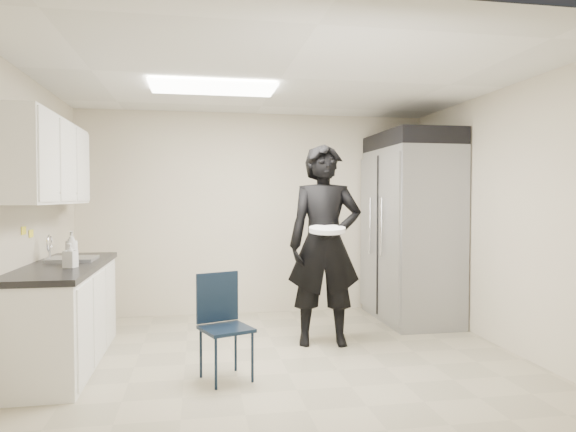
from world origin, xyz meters
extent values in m
plane|color=tan|center=(0.00, 0.00, 0.00)|extent=(4.50, 4.50, 0.00)
plane|color=silver|center=(0.00, 0.00, 2.60)|extent=(4.50, 4.50, 0.00)
plane|color=beige|center=(0.00, 2.00, 1.30)|extent=(4.50, 0.00, 4.50)
plane|color=beige|center=(-2.25, 0.00, 1.30)|extent=(0.00, 4.00, 4.00)
plane|color=beige|center=(2.25, 0.00, 1.30)|extent=(0.00, 4.00, 4.00)
cube|color=white|center=(-0.60, 0.40, 2.57)|extent=(1.20, 0.60, 0.02)
cube|color=silver|center=(-1.95, 0.20, 0.43)|extent=(0.60, 1.90, 0.86)
cube|color=black|center=(-1.95, 0.20, 0.89)|extent=(0.64, 1.95, 0.05)
cube|color=gray|center=(-1.93, 0.45, 0.87)|extent=(0.42, 0.40, 0.14)
cylinder|color=silver|center=(-2.13, 0.45, 1.02)|extent=(0.02, 0.02, 0.24)
cube|color=silver|center=(-2.08, 0.20, 1.83)|extent=(0.35, 1.80, 0.75)
cube|color=black|center=(-2.14, 1.35, 1.62)|extent=(0.22, 0.30, 0.35)
cube|color=yellow|center=(-2.24, 0.10, 1.22)|extent=(0.00, 0.12, 0.07)
cube|color=yellow|center=(-2.24, 0.30, 1.18)|extent=(0.00, 0.12, 0.07)
cube|color=gray|center=(1.83, 1.27, 1.05)|extent=(0.80, 1.35, 2.10)
cube|color=black|center=(1.83, 1.27, 2.20)|extent=(0.80, 1.35, 0.20)
cube|color=black|center=(-0.53, -0.45, 0.42)|extent=(0.49, 0.49, 0.85)
imported|color=black|center=(0.52, 0.42, 1.02)|extent=(0.81, 0.60, 2.05)
cylinder|color=silver|center=(0.48, 0.18, 1.19)|extent=(0.40, 0.40, 0.04)
imported|color=white|center=(-1.85, 0.07, 1.06)|extent=(0.15, 0.15, 0.30)
imported|color=#9F9FAA|center=(-1.83, -0.06, 1.02)|extent=(0.12, 0.12, 0.21)
camera|label=1|loc=(-0.76, -4.66, 1.50)|focal=32.00mm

